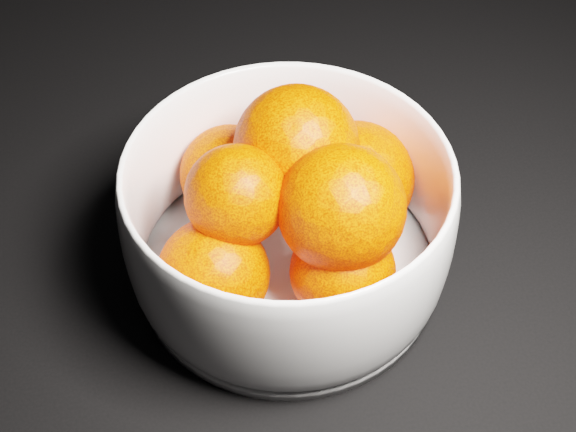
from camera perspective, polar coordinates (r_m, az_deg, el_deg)
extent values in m
cylinder|color=white|center=(0.56, 0.00, -3.61)|extent=(0.20, 0.20, 0.01)
sphere|color=#EF3702|center=(0.56, 4.81, 2.61)|extent=(0.08, 0.08, 0.08)
sphere|color=#EF3702|center=(0.56, -4.12, 2.95)|extent=(0.07, 0.07, 0.07)
sphere|color=#EF3702|center=(0.50, -5.30, -4.09)|extent=(0.07, 0.07, 0.07)
sphere|color=#EF3702|center=(0.50, 3.90, -3.94)|extent=(0.07, 0.07, 0.07)
sphere|color=#EF3702|center=(0.52, 0.60, 4.91)|extent=(0.08, 0.08, 0.08)
sphere|color=#EF3702|center=(0.49, -3.70, 1.45)|extent=(0.06, 0.06, 0.06)
sphere|color=#EF3702|center=(0.48, 3.82, 0.56)|extent=(0.08, 0.08, 0.08)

